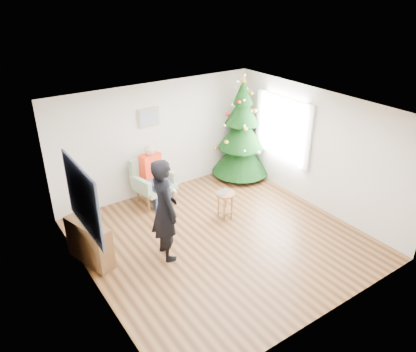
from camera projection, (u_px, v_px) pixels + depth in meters
floor at (221, 239)px, 7.95m from camera, size 5.00×5.00×0.00m
ceiling at (223, 110)px, 6.81m from camera, size 5.00×5.00×0.00m
wall_back at (157, 139)px, 9.23m from camera, size 5.00×0.00×5.00m
wall_front at (330, 247)px, 5.53m from camera, size 5.00×0.00×5.00m
wall_left at (89, 222)px, 6.11m from camera, size 0.00×5.00×5.00m
wall_right at (316, 150)px, 8.65m from camera, size 0.00×5.00×5.00m
window_panel at (283, 128)px, 9.28m from camera, size 0.04×1.30×1.40m
curtains at (282, 128)px, 9.27m from camera, size 0.05×1.75×1.50m
christmas_tree at (242, 133)px, 9.96m from camera, size 1.43×1.43×2.59m
stool at (225, 205)px, 8.50m from camera, size 0.40×0.40×0.60m
laptop at (225, 193)px, 8.36m from camera, size 0.39×0.33×0.03m
armchair at (153, 186)px, 9.11m from camera, size 0.94×0.89×1.04m
seated_person at (154, 174)px, 8.93m from camera, size 0.52×0.71×1.36m
standing_man at (164, 210)px, 7.07m from camera, size 0.53×0.74×1.92m
game_controller at (175, 191)px, 7.01m from camera, size 0.05×0.13×0.04m
console at (90, 242)px, 7.16m from camera, size 0.57×1.04×0.80m
garland at (86, 222)px, 6.97m from camera, size 0.14×0.90×0.14m
tapestry at (82, 198)px, 6.24m from camera, size 0.03×1.50×1.15m
framed_picture at (149, 118)px, 8.86m from camera, size 0.52×0.05×0.42m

